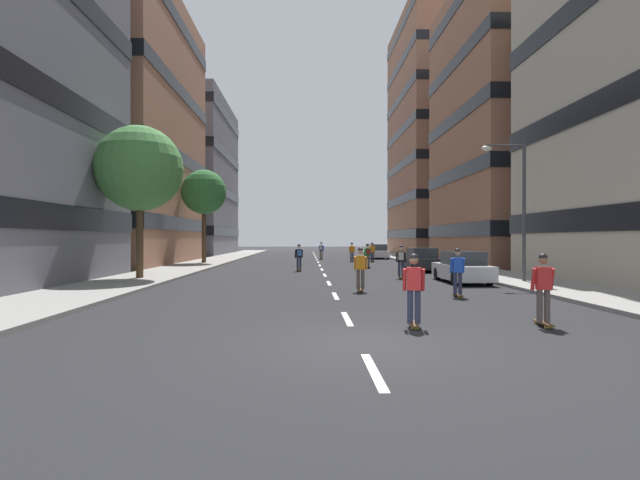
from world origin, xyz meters
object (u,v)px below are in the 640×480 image
(parked_car_far, at_px, (378,252))
(street_tree_near, at_px, (140,169))
(parked_car_near, at_px, (462,268))
(street_tree_mid, at_px, (204,192))
(skater_1, at_px, (543,286))
(skater_9, at_px, (414,286))
(parked_car_mid, at_px, (421,260))
(skater_6, at_px, (321,249))
(skater_4, at_px, (372,251))
(skater_8, at_px, (352,251))
(skater_3, at_px, (360,267))
(skater_2, at_px, (401,260))
(skater_0, at_px, (458,270))
(skater_7, at_px, (299,256))
(skater_5, at_px, (368,254))
(streetlamp_right, at_px, (516,196))

(parked_car_far, height_order, street_tree_near, street_tree_near)
(parked_car_near, xyz_separation_m, street_tree_mid, (-16.09, 16.98, 5.27))
(parked_car_far, xyz_separation_m, skater_1, (-1.79, -38.44, 0.29))
(skater_9, bearing_deg, parked_car_mid, 75.73)
(street_tree_mid, height_order, skater_6, street_tree_mid)
(skater_4, bearing_deg, skater_8, 159.86)
(parked_car_mid, xyz_separation_m, skater_3, (-5.39, -11.90, 0.29))
(street_tree_near, bearing_deg, skater_2, 2.76)
(skater_0, bearing_deg, parked_car_near, 70.05)
(skater_0, distance_m, skater_4, 25.77)
(parked_car_mid, height_order, skater_8, skater_8)
(skater_0, bearing_deg, skater_9, -116.82)
(skater_0, height_order, skater_7, same)
(skater_7, bearing_deg, skater_2, -46.78)
(skater_1, bearing_deg, skater_2, 93.01)
(skater_5, bearing_deg, skater_2, -86.08)
(streetlamp_right, distance_m, skater_0, 7.33)
(skater_2, distance_m, skater_9, 14.01)
(parked_car_near, height_order, skater_2, skater_2)
(skater_2, bearing_deg, street_tree_mid, 132.92)
(parked_car_near, bearing_deg, skater_8, 99.15)
(parked_car_far, bearing_deg, skater_8, -118.28)
(parked_car_mid, height_order, skater_6, skater_6)
(skater_3, relative_size, skater_7, 1.00)
(skater_3, bearing_deg, skater_4, 80.91)
(street_tree_mid, xyz_separation_m, skater_9, (11.12, -28.40, -4.98))
(streetlamp_right, xyz_separation_m, skater_3, (-7.75, -3.10, -3.15))
(skater_1, relative_size, skater_2, 1.00)
(skater_2, bearing_deg, parked_car_far, 84.19)
(skater_7, bearing_deg, skater_4, 61.44)
(parked_car_far, height_order, skater_0, skater_0)
(skater_1, relative_size, skater_5, 1.00)
(skater_1, distance_m, skater_8, 32.25)
(skater_1, bearing_deg, skater_3, 115.27)
(skater_2, distance_m, skater_7, 8.07)
(skater_2, distance_m, skater_5, 9.04)
(skater_6, bearing_deg, skater_9, -88.35)
(skater_8, bearing_deg, skater_6, 119.61)
(skater_4, bearing_deg, skater_6, 129.75)
(street_tree_mid, distance_m, skater_2, 20.54)
(skater_4, bearing_deg, parked_car_near, -85.58)
(skater_2, bearing_deg, skater_8, 92.61)
(street_tree_near, relative_size, skater_7, 4.36)
(skater_6, bearing_deg, skater_7, -96.60)
(street_tree_near, height_order, skater_2, street_tree_near)
(parked_car_near, xyz_separation_m, skater_5, (-3.13, 11.40, 0.32))
(skater_5, distance_m, skater_6, 14.45)
(parked_car_far, relative_size, skater_8, 2.47)
(parked_car_mid, height_order, skater_5, skater_5)
(skater_5, height_order, skater_7, same)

